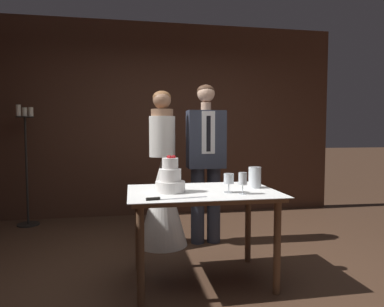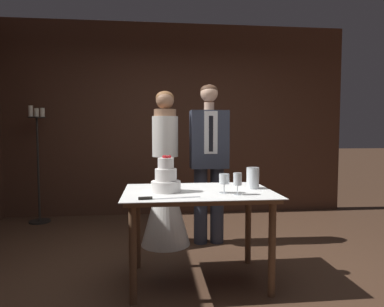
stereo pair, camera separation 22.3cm
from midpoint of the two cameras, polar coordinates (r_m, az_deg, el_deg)
name	(u,v)px [view 1 (the left image)]	position (r m, az deg, el deg)	size (l,w,h in m)	color
ground_plane	(196,279)	(3.08, -1.46, -20.17)	(40.00, 40.00, 0.00)	#4C3323
wall_back	(167,120)	(5.18, -5.50, 5.60)	(5.18, 0.12, 2.83)	#472B1E
cake_table	(202,202)	(2.85, -0.55, -8.08)	(1.21, 0.84, 0.76)	brown
tiered_cake	(170,179)	(2.76, -5.96, -4.29)	(0.24, 0.24, 0.30)	white
cake_knife	(165,198)	(2.49, -7.04, -7.46)	(0.46, 0.09, 0.02)	silver
wine_glass_near	(243,180)	(2.68, 6.10, -4.38)	(0.07, 0.07, 0.17)	silver
wine_glass_middle	(229,180)	(2.74, 3.83, -4.37)	(0.08, 0.08, 0.15)	silver
hurricane_candle	(255,178)	(2.99, 8.33, -4.04)	(0.11, 0.11, 0.18)	silver
bride	(163,190)	(3.76, -6.64, -6.01)	(0.54, 0.54, 1.68)	white
groom	(206,157)	(3.78, 0.63, -0.51)	(0.41, 0.25, 1.76)	#333847
candle_stand	(26,165)	(5.04, -27.06, -1.70)	(0.28, 0.28, 1.59)	black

